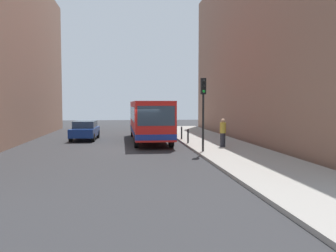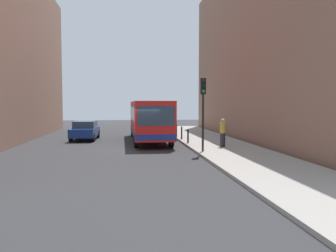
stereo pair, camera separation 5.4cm
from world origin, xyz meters
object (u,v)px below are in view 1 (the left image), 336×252
Objects in this scene: bus at (149,118)px; pedestrian_near_signal at (223,133)px; bollard_mid at (182,133)px; bollard_far at (176,130)px; bollard_near at (188,136)px; traffic_light at (203,101)px; car_beside_bus at (85,130)px.

pedestrian_near_signal is at bearing 127.57° from bus.
bollard_far is at bearing 90.00° from bollard_mid.
pedestrian_near_signal reaches higher than bollard_near.
car_beside_bus is at bearing 130.35° from traffic_light.
bollard_mid and bollard_far have the same top height.
car_beside_bus is at bearing -17.76° from bus.
traffic_light reaches higher than bollard_far.
bollard_mid is 2.76m from bollard_far.
bollard_far is (7.37, 0.97, -0.16)m from car_beside_bus.
traffic_light is 7.40m from bollard_mid.
traffic_light is at bearing 132.75° from car_beside_bus.
bollard_far is at bearing -170.07° from car_beside_bus.
bollard_mid is (0.00, 2.76, 0.00)m from bollard_near.
bollard_mid is (7.37, -1.79, -0.16)m from car_beside_bus.
pedestrian_near_signal is (1.78, -7.87, 0.40)m from bollard_far.
traffic_light is 3.21m from pedestrian_near_signal.
bollard_near and bollard_mid have the same top height.
bollard_far is at bearing 90.00° from bollard_near.
bus is at bearing 165.26° from car_beside_bus.
traffic_light is (7.47, -8.79, 2.22)m from car_beside_bus.
bollard_mid is at bearing -25.27° from pedestrian_near_signal.
bollard_mid is at bearing 90.00° from bollard_near.
pedestrian_near_signal is at bearing 48.60° from traffic_light.
car_beside_bus reaches higher than bollard_far.
traffic_light is at bearing 94.14° from pedestrian_near_signal.
traffic_light is 4.32× the size of bollard_mid.
traffic_light is at bearing 108.72° from bus.
traffic_light reaches higher than bollard_near.
pedestrian_near_signal reaches higher than bollard_far.
bollard_far is at bearing -31.74° from pedestrian_near_signal.
traffic_light reaches higher than bollard_mid.
bollard_mid is at bearing -90.00° from bollard_far.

